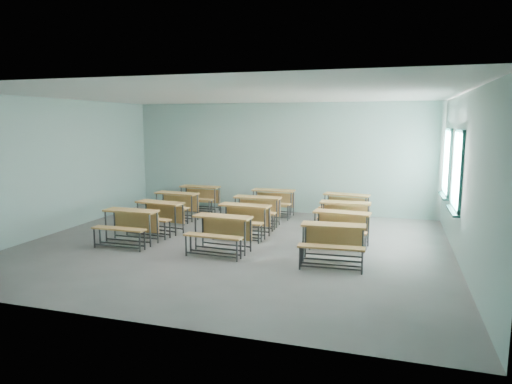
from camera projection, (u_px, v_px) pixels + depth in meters
room at (237, 172)px, 9.64m from camera, size 9.04×8.04×3.24m
desk_unit_r0c0 at (129, 222)px, 9.88m from camera, size 1.20×0.81×0.75m
desk_unit_r0c1 at (221, 229)px, 9.26m from camera, size 1.24×0.87×0.75m
desk_unit_r0c2 at (333, 238)px, 8.48m from camera, size 1.24×0.87×0.75m
desk_unit_r1c0 at (157, 213)px, 10.89m from camera, size 1.29×0.96×0.75m
desk_unit_r1c1 at (243, 216)px, 10.52m from camera, size 1.24×0.87×0.75m
desk_unit_r1c2 at (341, 224)px, 9.67m from camera, size 1.26×0.90×0.75m
desk_unit_r2c0 at (175, 202)px, 12.32m from camera, size 1.26×0.90×0.75m
desk_unit_r2c1 at (256, 207)px, 11.64m from camera, size 1.20×0.81×0.75m
desk_unit_r2c2 at (345, 213)px, 10.87m from camera, size 1.20×0.82×0.75m
desk_unit_r3c0 at (199, 195)px, 13.58m from camera, size 1.21×0.83×0.75m
desk_unit_r3c1 at (272, 199)px, 12.85m from camera, size 1.20×0.81×0.75m
desk_unit_r3c2 at (345, 204)px, 12.08m from camera, size 1.29×0.96×0.75m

